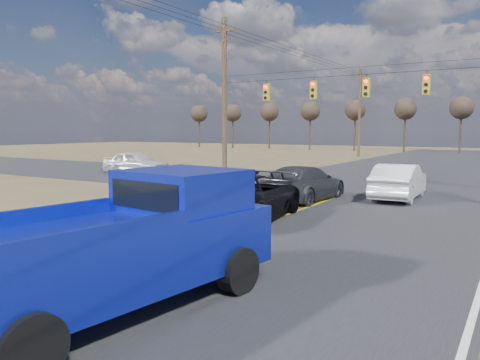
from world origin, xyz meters
The scene contains 11 objects.
ground centered at (0.00, 0.00, 0.00)m, with size 160.00×160.00×0.00m, color brown.
road_main centered at (0.00, 10.00, 0.00)m, with size 14.00×120.00×0.02m, color #28282B.
road_cross centered at (0.00, 18.00, 0.00)m, with size 120.00×12.00×0.02m, color #28282B.
signal_gantry centered at (0.50, 17.79, 5.06)m, with size 19.60×4.83×10.00m.
utility_poles centered at (0.00, 17.00, 5.23)m, with size 19.60×58.32×10.00m.
treeline centered at (0.00, 26.96, 5.70)m, with size 87.00×117.80×7.40m.
pickup_truck centered at (1.59, -1.27, 1.13)m, with size 3.10×6.44×2.33m.
black_suv centered at (-0.80, 6.89, 0.79)m, with size 2.63×5.70×1.58m, color black.
white_car_queue centered at (2.65, 14.35, 0.79)m, with size 1.67×4.79×1.58m, color white.
dgrey_car_queue centered at (-0.80, 11.78, 0.77)m, with size 2.15×5.29×1.53m, color #3A3A3F.
cross_car_west centered at (-15.37, 16.62, 0.81)m, with size 4.78×1.92×1.63m, color silver.
Camera 1 is at (7.39, -6.92, 3.09)m, focal length 35.00 mm.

